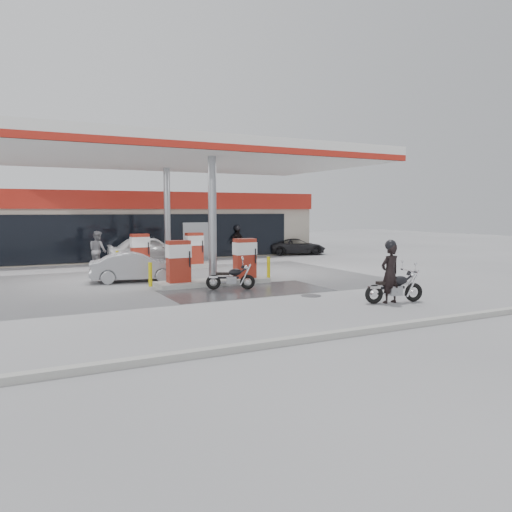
# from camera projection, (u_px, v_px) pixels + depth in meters

# --- Properties ---
(ground) EXTENTS (90.00, 90.00, 0.00)m
(ground) POSITION_uv_depth(u_px,v_px,m) (234.00, 292.00, 17.93)
(ground) COLOR gray
(ground) RESTS_ON ground
(wet_patch) EXTENTS (6.00, 3.00, 0.00)m
(wet_patch) POSITION_uv_depth(u_px,v_px,m) (246.00, 291.00, 18.16)
(wet_patch) COLOR #4C4C4F
(wet_patch) RESTS_ON ground
(drain_cover) EXTENTS (0.70, 0.70, 0.01)m
(drain_cover) POSITION_uv_depth(u_px,v_px,m) (311.00, 296.00, 17.06)
(drain_cover) COLOR #38383A
(drain_cover) RESTS_ON ground
(kerb) EXTENTS (28.00, 0.25, 0.15)m
(kerb) POSITION_uv_depth(u_px,v_px,m) (356.00, 332.00, 11.71)
(kerb) COLOR gray
(kerb) RESTS_ON ground
(store_building) EXTENTS (22.00, 8.22, 4.00)m
(store_building) POSITION_uv_depth(u_px,v_px,m) (131.00, 225.00, 31.91)
(store_building) COLOR #B9AD9B
(store_building) RESTS_ON ground
(canopy) EXTENTS (16.00, 10.02, 5.51)m
(canopy) POSITION_uv_depth(u_px,v_px,m) (186.00, 157.00, 21.89)
(canopy) COLOR silver
(canopy) RESTS_ON ground
(pump_island_near) EXTENTS (5.14, 1.30, 1.78)m
(pump_island_near) POSITION_uv_depth(u_px,v_px,m) (213.00, 267.00, 19.65)
(pump_island_near) COLOR #9E9E99
(pump_island_near) RESTS_ON ground
(pump_island_far) EXTENTS (5.14, 1.30, 1.78)m
(pump_island_far) POSITION_uv_depth(u_px,v_px,m) (168.00, 255.00, 24.97)
(pump_island_far) COLOR #9E9E99
(pump_island_far) RESTS_ON ground
(main_motorcycle) EXTENTS (1.98, 0.86, 1.03)m
(main_motorcycle) POSITION_uv_depth(u_px,v_px,m) (395.00, 288.00, 15.77)
(main_motorcycle) COLOR black
(main_motorcycle) RESTS_ON ground
(biker_main) EXTENTS (0.71, 0.49, 1.88)m
(biker_main) POSITION_uv_depth(u_px,v_px,m) (390.00, 273.00, 15.67)
(biker_main) COLOR black
(biker_main) RESTS_ON ground
(parked_motorcycle) EXTENTS (1.71, 1.00, 0.93)m
(parked_motorcycle) POSITION_uv_depth(u_px,v_px,m) (231.00, 278.00, 18.42)
(parked_motorcycle) COLOR black
(parked_motorcycle) RESTS_ON ground
(sedan_white) EXTENTS (4.78, 2.44, 1.56)m
(sedan_white) POSITION_uv_depth(u_px,v_px,m) (150.00, 250.00, 26.79)
(sedan_white) COLOR silver
(sedan_white) RESTS_ON ground
(attendant) EXTENTS (1.01, 1.14, 1.93)m
(attendant) POSITION_uv_depth(u_px,v_px,m) (98.00, 250.00, 24.39)
(attendant) COLOR slate
(attendant) RESTS_ON ground
(hatchback_silver) EXTENTS (3.80, 1.89, 1.20)m
(hatchback_silver) POSITION_uv_depth(u_px,v_px,m) (135.00, 267.00, 20.47)
(hatchback_silver) COLOR gray
(hatchback_silver) RESTS_ON ground
(parked_car_right) EXTENTS (4.15, 2.68, 1.06)m
(parked_car_right) POSITION_uv_depth(u_px,v_px,m) (296.00, 246.00, 33.05)
(parked_car_right) COLOR black
(parked_car_right) RESTS_ON ground
(biker_walking) EXTENTS (1.18, 0.73, 1.88)m
(biker_walking) POSITION_uv_depth(u_px,v_px,m) (237.00, 242.00, 30.85)
(biker_walking) COLOR black
(biker_walking) RESTS_ON ground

